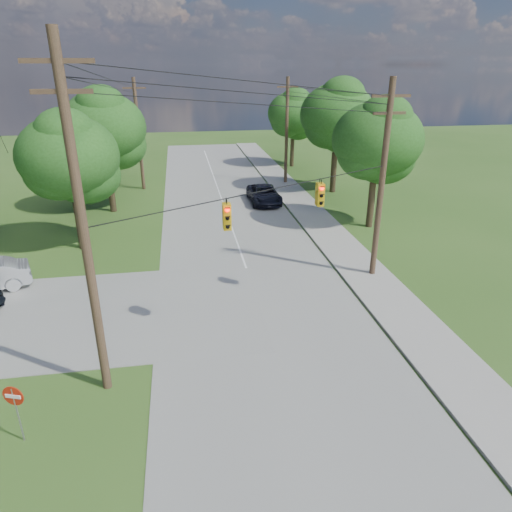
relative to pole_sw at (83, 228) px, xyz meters
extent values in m
plane|color=#30541C|center=(4.60, -0.40, -6.23)|extent=(140.00, 140.00, 0.00)
cube|color=gray|center=(6.60, 4.60, -6.21)|extent=(10.00, 100.00, 0.03)
cube|color=gray|center=(13.30, 4.60, -6.17)|extent=(2.60, 100.00, 0.12)
cylinder|color=brown|center=(0.00, 0.00, -0.23)|extent=(0.32, 0.32, 12.00)
cube|color=brown|center=(0.00, 0.00, 4.87)|extent=(2.00, 0.12, 0.14)
cube|color=brown|center=(0.00, 0.00, 4.07)|extent=(1.70, 0.12, 0.14)
cylinder|color=brown|center=(13.50, 7.60, -0.98)|extent=(0.32, 0.32, 10.50)
cube|color=brown|center=(13.50, 7.60, 3.37)|extent=(2.00, 0.12, 0.14)
cube|color=brown|center=(13.50, 7.60, 2.57)|extent=(1.70, 0.12, 0.14)
cylinder|color=brown|center=(13.50, 29.60, -1.23)|extent=(0.32, 0.32, 10.00)
cube|color=brown|center=(13.50, 29.60, 2.87)|extent=(2.00, 0.12, 0.14)
cylinder|color=brown|center=(-0.40, 29.60, -1.23)|extent=(0.32, 0.32, 10.00)
cube|color=brown|center=(-0.40, 29.60, 2.87)|extent=(2.00, 0.12, 0.14)
cylinder|color=black|center=(6.75, 3.80, 4.12)|extent=(13.52, 7.63, 1.53)
cylinder|color=black|center=(6.75, 3.80, 3.72)|extent=(13.52, 7.63, 1.53)
cylinder|color=black|center=(6.75, 3.80, 3.32)|extent=(13.52, 7.63, 1.53)
cylinder|color=black|center=(13.50, 18.60, 3.12)|extent=(0.03, 22.00, 0.53)
cylinder|color=black|center=(-0.20, 14.80, 3.87)|extent=(0.43, 29.60, 2.03)
cylinder|color=black|center=(13.50, 18.60, 2.72)|extent=(0.03, 22.00, 0.53)
cylinder|color=black|center=(-0.20, 14.80, 3.47)|extent=(0.43, 29.60, 2.03)
cylinder|color=black|center=(6.75, 3.80, -0.03)|extent=(13.52, 7.63, 0.04)
cube|color=gold|center=(4.86, 2.62, -0.75)|extent=(0.32, 0.22, 1.05)
sphere|color=#FF0C05|center=(4.86, 2.48, -0.40)|extent=(0.17, 0.17, 0.17)
cube|color=gold|center=(4.86, 2.86, -0.75)|extent=(0.32, 0.22, 1.05)
sphere|color=#FF0C05|center=(4.86, 3.00, -0.40)|extent=(0.17, 0.17, 0.17)
cube|color=gold|center=(9.45, 5.20, -0.75)|extent=(0.32, 0.22, 1.05)
sphere|color=#FF0C05|center=(9.45, 5.06, -0.40)|extent=(0.17, 0.17, 0.17)
cube|color=gold|center=(9.45, 5.44, -0.75)|extent=(0.32, 0.22, 1.05)
sphere|color=#FF0C05|center=(9.45, 5.58, -0.40)|extent=(0.17, 0.17, 0.17)
cylinder|color=#3D301E|center=(-3.40, 14.60, -4.65)|extent=(0.45, 0.45, 3.15)
ellipsoid|color=#1F4B16|center=(-3.40, 14.60, -0.29)|extent=(6.00, 6.00, 4.92)
cylinder|color=#3D301E|center=(-2.40, 22.60, -4.48)|extent=(0.50, 0.50, 3.50)
ellipsoid|color=#1F4B16|center=(-2.40, 22.60, 0.37)|extent=(6.40, 6.40, 5.25)
cylinder|color=#3D301E|center=(-4.40, 32.60, -4.57)|extent=(0.48, 0.47, 3.32)
ellipsoid|color=#1F4B16|center=(-4.40, 32.60, 0.04)|extent=(6.00, 6.00, 4.92)
cylinder|color=#3D301E|center=(16.60, 15.60, -4.57)|extent=(0.48, 0.48, 3.32)
ellipsoid|color=#1F4B16|center=(16.60, 15.60, 0.04)|extent=(6.20, 6.20, 5.08)
cylinder|color=#3D301E|center=(17.10, 25.60, -4.39)|extent=(0.52, 0.52, 3.67)
ellipsoid|color=#1F4B16|center=(17.10, 25.60, 0.70)|extent=(6.60, 6.60, 5.41)
cylinder|color=#3D301E|center=(16.10, 37.60, -4.65)|extent=(0.45, 0.45, 3.15)
ellipsoid|color=#1F4B16|center=(16.10, 37.60, -0.29)|extent=(5.80, 5.80, 4.76)
imported|color=black|center=(10.10, 22.93, -5.46)|extent=(2.45, 5.28, 1.47)
cylinder|color=gray|center=(-2.27, -2.27, -5.22)|extent=(0.05, 0.05, 2.02)
cylinder|color=#B01D0C|center=(-2.27, -2.27, -4.49)|extent=(0.67, 0.25, 0.70)
cube|color=white|center=(-2.27, -2.30, -4.49)|extent=(0.49, 0.19, 0.12)
camera|label=1|loc=(3.17, -14.40, 4.77)|focal=32.00mm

